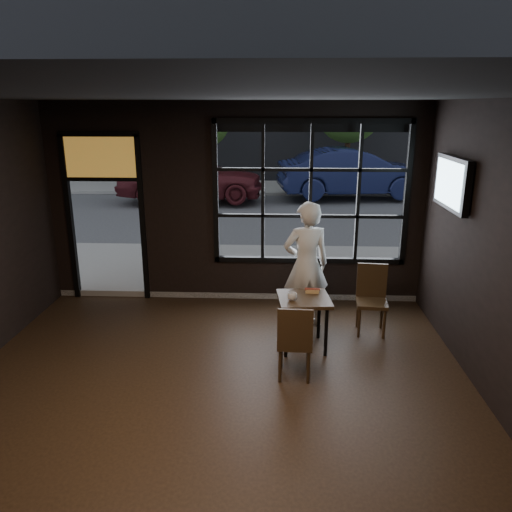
{
  "coord_description": "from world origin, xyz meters",
  "views": [
    {
      "loc": [
        0.69,
        -4.32,
        3.13
      ],
      "look_at": [
        0.4,
        2.2,
        1.15
      ],
      "focal_mm": 35.0,
      "sensor_mm": 36.0,
      "label": 1
    }
  ],
  "objects_px": {
    "man": "(306,265)",
    "chair_near": "(295,340)",
    "cafe_table": "(303,322)",
    "navy_car": "(352,173)"
  },
  "relations": [
    {
      "from": "man",
      "to": "chair_near",
      "type": "bearing_deg",
      "value": 69.08
    },
    {
      "from": "cafe_table",
      "to": "man",
      "type": "bearing_deg",
      "value": 79.45
    },
    {
      "from": "cafe_table",
      "to": "chair_near",
      "type": "bearing_deg",
      "value": -106.19
    },
    {
      "from": "man",
      "to": "navy_car",
      "type": "distance_m",
      "value": 10.53
    },
    {
      "from": "chair_near",
      "to": "man",
      "type": "height_order",
      "value": "man"
    },
    {
      "from": "man",
      "to": "navy_car",
      "type": "xyz_separation_m",
      "value": [
        2.1,
        10.32,
        -0.01
      ]
    },
    {
      "from": "cafe_table",
      "to": "navy_car",
      "type": "distance_m",
      "value": 11.27
    },
    {
      "from": "chair_near",
      "to": "man",
      "type": "xyz_separation_m",
      "value": [
        0.19,
        1.47,
        0.46
      ]
    },
    {
      "from": "cafe_table",
      "to": "chair_near",
      "type": "distance_m",
      "value": 0.77
    },
    {
      "from": "cafe_table",
      "to": "man",
      "type": "distance_m",
      "value": 0.92
    }
  ]
}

